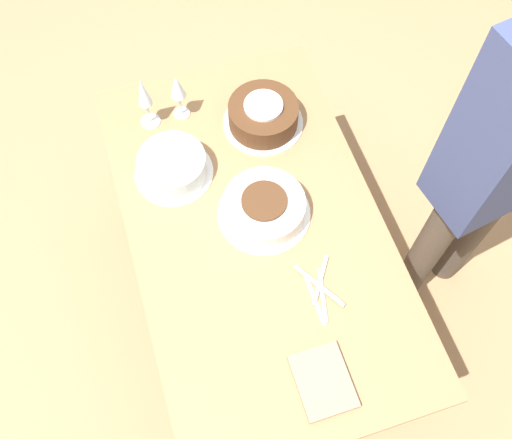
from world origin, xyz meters
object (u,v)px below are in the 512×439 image
Objects in this scene: cake_center_white at (264,208)px; cake_front_chocolate at (263,115)px; cake_back_decorated at (173,166)px; wine_glass_far at (144,94)px; wine_glass_near at (177,88)px; person_cutting at (512,151)px.

cake_center_white is 0.36m from cake_front_chocolate.
cake_back_decorated is at bearing 107.14° from cake_front_chocolate.
cake_back_decorated is 0.26m from wine_glass_far.
cake_front_chocolate reaches higher than cake_back_decorated.
cake_center_white is 0.34m from cake_back_decorated.
cake_front_chocolate is 1.46× the size of wine_glass_near.
cake_front_chocolate is 0.31m from wine_glass_near.
cake_front_chocolate is 0.17× the size of person_cutting.
person_cutting reaches higher than wine_glass_near.
wine_glass_near is at bearing -46.18° from person_cutting.
cake_front_chocolate is at bearing -108.54° from wine_glass_far.
wine_glass_near is at bearing 64.17° from cake_front_chocolate.
cake_front_chocolate is 0.41m from wine_glass_far.
wine_glass_near is at bearing -20.07° from cake_back_decorated.
cake_back_decorated is 1.36× the size of wine_glass_near.
cake_back_decorated is 0.27m from wine_glass_near.
person_cutting reaches higher than cake_front_chocolate.
person_cutting is (-0.15, -0.70, 0.22)m from cake_center_white.
wine_glass_far is at bearing 6.93° from cake_back_decorated.
wine_glass_far is (0.24, 0.03, 0.10)m from cake_back_decorated.
cake_center_white is 0.51m from wine_glass_near.
wine_glass_far reaches higher than cake_front_chocolate.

